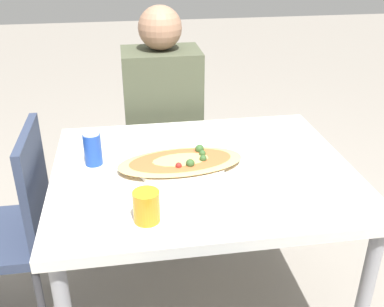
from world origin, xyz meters
name	(u,v)px	position (x,y,z in m)	size (l,w,h in m)	color
dining_table	(203,185)	(0.00, 0.00, 0.65)	(1.11, 0.90, 0.73)	silver
chair_far_seated	(162,138)	(-0.08, 0.78, 0.50)	(0.40, 0.40, 0.88)	#2D3851
chair_side_left	(10,224)	(-0.74, 0.08, 0.50)	(0.40, 0.40, 0.88)	#2D3851
person_seated	(163,108)	(-0.08, 0.67, 0.71)	(0.38, 0.29, 1.21)	#2D2D38
pizza_main	(181,163)	(-0.08, 0.02, 0.75)	(0.48, 0.33, 0.06)	white
soda_can	(93,149)	(-0.40, 0.09, 0.79)	(0.07, 0.07, 0.12)	#1E47B2
drink_glass	(146,206)	(-0.23, -0.30, 0.78)	(0.08, 0.08, 0.10)	orange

